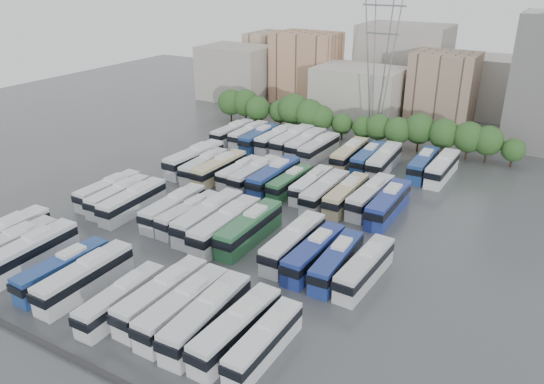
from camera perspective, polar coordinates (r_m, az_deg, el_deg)
The scene contains 52 objects.
ground at distance 77.50m, azimuth -3.38°, elevation -2.91°, with size 220.00×220.00×0.00m, color #424447.
parapet at distance 57.26m, azimuth -22.56°, elevation -15.25°, with size 56.00×0.50×0.50m, color #2D2D30.
tree_line at distance 111.91m, azimuth 7.62°, elevation 7.75°, with size 66.24×7.65×8.55m.
city_buildings at distance 140.00m, azimuth 10.61°, elevation 12.17°, with size 102.00×35.00×20.00m.
electricity_pylon at distance 114.78m, azimuth 11.64°, elevation 15.15°, with size 9.00×6.91×33.83m.
bus_r0_s0 at distance 76.61m, azimuth -26.97°, elevation -4.27°, with size 3.36×13.26×4.13m.
bus_r0_s1 at distance 73.72m, azimuth -26.36°, elevation -5.30°, with size 3.28×12.72×3.96m.
bus_r0_s2 at distance 71.13m, azimuth -24.62°, elevation -5.94°, with size 3.23×13.14×4.10m.
bus_r0_s4 at distance 66.26m, azimuth -21.56°, elevation -7.77°, with size 3.10×12.05×3.75m.
bus_r0_s5 at distance 63.79m, azimuth -19.46°, elevation -8.60°, with size 2.76×12.63×3.96m.
bus_r0_s7 at distance 59.14m, azimuth -15.87°, elevation -11.02°, with size 2.74×11.55×3.61m.
bus_r0_s8 at distance 58.38m, azimuth -11.74°, elevation -10.86°, with size 2.93×12.60×3.94m.
bus_r0_s9 at distance 56.30m, azimuth -9.48°, elevation -12.07°, with size 2.84×12.70×3.98m.
bus_r0_s10 at distance 54.62m, azimuth -7.00°, elevation -13.12°, with size 3.29×12.95×4.03m.
bus_r0_s11 at distance 52.94m, azimuth -3.84°, elevation -14.44°, with size 3.15×12.43×3.87m.
bus_r0_s12 at distance 51.65m, azimuth -0.84°, elevation -15.76°, with size 2.46×11.18×3.51m.
bus_r1_s0 at distance 86.32m, azimuth -17.18°, elevation 0.20°, with size 2.79×11.78×3.68m.
bus_r1_s1 at distance 83.69m, azimuth -16.16°, elevation -0.40°, with size 3.01×11.90×3.71m.
bus_r1_s2 at distance 81.10m, azimuth -14.74°, elevation -0.95°, with size 3.15×12.51×3.90m.
bus_r1_s4 at distance 77.68m, azimuth -10.54°, elevation -1.67°, with size 2.98×12.36×3.86m.
bus_r1_s5 at distance 75.64m, azimuth -8.86°, elevation -2.35°, with size 3.13×11.80×3.67m.
bus_r1_s6 at distance 73.78m, azimuth -6.83°, elevation -2.67°, with size 3.17×13.54×4.23m.
bus_r1_s7 at distance 71.19m, azimuth -4.98°, elevation -3.59°, with size 3.16×13.71×4.29m.
bus_r1_s8 at distance 70.47m, azimuth -2.43°, elevation -3.89°, with size 3.02×13.14×4.11m.
bus_r1_s10 at distance 67.09m, azimuth 2.34°, elevation -5.42°, with size 2.87×12.93×4.05m.
bus_r1_s11 at distance 65.07m, azimuth 4.55°, elevation -6.56°, with size 3.05×12.35×3.85m.
bus_r1_s12 at distance 63.82m, azimuth 6.98°, elevation -7.39°, with size 3.03×11.97×3.73m.
bus_r1_s13 at distance 62.96m, azimuth 9.95°, elevation -8.03°, with size 3.15×12.19×3.79m.
bus_r2_s1 at distance 96.02m, azimuth -8.34°, elevation 3.58°, with size 3.48×13.76×4.29m.
bus_r2_s2 at distance 93.08m, azimuth -7.28°, elevation 2.82°, with size 3.18×12.12×3.77m.
bus_r2_s3 at distance 91.28m, azimuth -5.68°, elevation 2.54°, with size 3.07×12.71×3.97m.
bus_r2_s4 at distance 90.19m, azimuth -3.50°, elevation 2.17°, with size 2.64×10.94×3.42m.
bus_r2_s5 at distance 88.33m, azimuth -1.81°, elevation 1.90°, with size 3.18×12.54×3.90m.
bus_r2_s6 at distance 87.17m, azimuth 0.24°, elevation 1.69°, with size 2.95×13.21×4.14m.
bus_r2_s7 at distance 85.64m, azimuth 1.95°, elevation 1.05°, with size 2.91×11.35×3.53m.
bus_r2_s8 at distance 84.81m, azimuth 4.26°, elevation 0.80°, with size 2.70×11.60×3.63m.
bus_r2_s9 at distance 82.01m, azimuth 5.72°, elevation 0.05°, with size 2.89×12.65×3.96m.
bus_r2_s10 at distance 81.41m, azimuth 8.00°, elevation -0.28°, with size 2.70×12.38×3.88m.
bus_r2_s11 at distance 81.30m, azimuth 10.56°, elevation -0.45°, with size 3.36×12.87×4.00m.
bus_r2_s12 at distance 79.23m, azimuth 12.42°, elevation -1.22°, with size 2.92×13.11×4.11m.
bus_r3_s0 at distance 111.22m, azimuth -4.26°, elevation 6.40°, with size 3.09×12.08×3.76m.
bus_r3_s1 at distance 109.93m, azimuth -2.51°, elevation 6.23°, with size 2.60×11.86×3.72m.
bus_r3_s2 at distance 107.27m, azimuth -1.33°, elevation 5.84°, with size 2.86×12.34×3.86m.
bus_r3_s3 at distance 106.63m, azimuth 0.48°, elevation 5.75°, with size 3.15×12.60×3.93m.
bus_r3_s4 at distance 105.37m, azimuth 2.22°, elevation 5.59°, with size 3.07×13.35×4.18m.
bus_r3_s5 at distance 103.62m, azimuth 3.69°, elevation 5.21°, with size 2.90×12.96×4.06m.
bus_r3_s6 at distance 101.48m, azimuth 5.08°, elevation 4.73°, with size 3.13×12.56×3.92m.
bus_r3_s8 at distance 98.63m, azimuth 8.34°, elevation 4.04°, with size 3.11×12.87×4.02m.
bus_r3_s9 at distance 97.59m, azimuth 10.31°, elevation 3.63°, with size 2.84×12.24×3.83m.
bus_r3_s10 at distance 96.49m, azimuth 11.96°, elevation 3.36°, with size 3.44×13.27×4.13m.
bus_r3_s12 at distance 96.63m, azimuth 15.96°, elevation 2.90°, with size 2.96×12.44×3.89m.
bus_r3_s13 at distance 95.67m, azimuth 17.85°, elevation 2.50°, with size 3.01×12.87×4.02m.
Camera 1 is at (38.86, -57.56, 34.39)m, focal length 35.00 mm.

